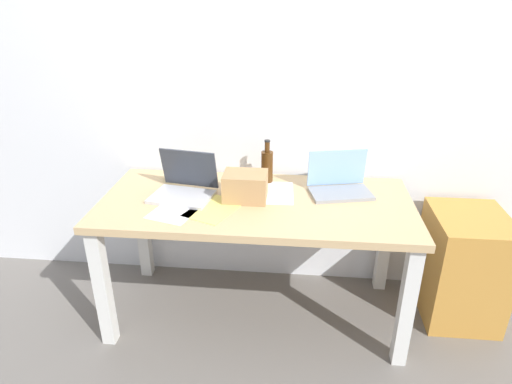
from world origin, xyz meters
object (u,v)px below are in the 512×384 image
laptop_right (339,184)px  beer_bottle (267,166)px  filing_cabinet (462,266)px  desk (256,217)px  laptop_left (184,187)px  computer_mouse (170,177)px  cardboard_box (245,186)px

laptop_right → beer_bottle: 0.42m
laptop_right → filing_cabinet: bearing=-2.5°
desk → laptop_left: bearing=175.9°
desk → laptop_right: laptop_right is taller
laptop_left → computer_mouse: 0.25m
desk → laptop_right: (0.44, 0.15, 0.15)m
laptop_right → cardboard_box: laptop_right is taller
computer_mouse → cardboard_box: bearing=-43.4°
desk → filing_cabinet: bearing=5.8°
laptop_left → desk: bearing=-4.1°
laptop_left → cardboard_box: (0.33, -0.01, 0.02)m
desk → laptop_left: size_ratio=4.64×
laptop_right → computer_mouse: laptop_right is taller
beer_bottle → cardboard_box: size_ratio=1.11×
desk → filing_cabinet: (1.17, 0.12, -0.32)m
desk → computer_mouse: computer_mouse is taller
computer_mouse → beer_bottle: bearing=-15.9°
desk → laptop_left: laptop_left is taller
laptop_right → cardboard_box: (-0.50, -0.14, 0.02)m
desk → filing_cabinet: size_ratio=2.61×
computer_mouse → filing_cabinet: (1.71, -0.12, -0.43)m
filing_cabinet → desk: bearing=-174.2°
laptop_left → filing_cabinet: laptop_left is taller
filing_cabinet → beer_bottle: bearing=173.0°
laptop_right → filing_cabinet: laptop_right is taller
beer_bottle → computer_mouse: 0.58m
laptop_right → computer_mouse: bearing=175.1°
laptop_left → computer_mouse: bearing=123.8°
desk → laptop_right: bearing=18.8°
beer_bottle → computer_mouse: (-0.57, -0.02, -0.08)m
computer_mouse → desk: bearing=-42.2°
laptop_left → beer_bottle: 0.49m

